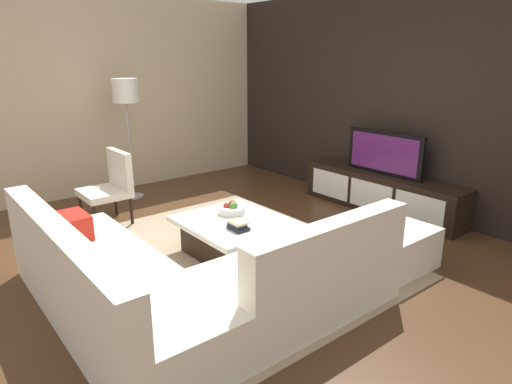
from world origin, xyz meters
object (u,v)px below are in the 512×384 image
Objects in this scene: media_console at (381,193)px; ottoman at (390,246)px; coffee_table at (235,237)px; accent_chair_near at (111,183)px; television at (385,153)px; fruit_bowl at (232,209)px; book_stack at (238,226)px; floor_lamp at (126,97)px; sectional_couch at (182,282)px.

media_console reaches higher than ottoman.
coffee_table is 1.24× the size of accent_chair_near.
television is 3.41m from accent_chair_near.
fruit_bowl is 1.45× the size of book_stack.
television is at bearing 128.99° from ottoman.
accent_chair_near reaches higher than fruit_bowl.
coffee_table is 1.53m from ottoman.
floor_lamp reaches higher than accent_chair_near.
media_console is 0.52m from television.
sectional_couch is 8.88× the size of fruit_bowl.
media_console is at bearing 92.92° from book_stack.
television reaches higher than coffee_table.
sectional_couch is 2.31× the size of coffee_table.
television is 3.51m from floor_lamp.
television is at bearing 99.23° from sectional_couch.
sectional_couch is at bearing -80.77° from television.
media_console is 3.18× the size of ottoman.
television reaches higher than accent_chair_near.
television is at bearing 82.67° from fruit_bowl.
floor_lamp is at bearing -164.61° from ottoman.
media_console is 1.63m from ottoman.
fruit_bowl is (-0.28, -2.20, -0.35)m from television.
television reaches higher than book_stack.
floor_lamp is (-0.78, 0.60, 0.93)m from accent_chair_near.
book_stack is (-0.90, -1.16, 0.22)m from ottoman.
coffee_table is at bearing 15.46° from accent_chair_near.
floor_lamp reaches higher than coffee_table.
fruit_bowl reaches higher than ottoman.
television is 1.72m from ottoman.
accent_chair_near is (-1.72, -0.57, 0.29)m from coffee_table.
accent_chair_near is at bearing -37.65° from floor_lamp.
ottoman is at bearing 26.54° from accent_chair_near.
coffee_table is (-0.10, -2.30, -0.05)m from media_console.
sectional_couch is at bearing -56.95° from coffee_table.
media_console is 11.51× the size of book_stack.
sectional_couch is at bearing -52.80° from fruit_bowl.
floor_lamp is 2.91m from book_stack.
ottoman is 2.50× the size of fruit_bowl.
ottoman is (2.85, 1.60, -0.29)m from accent_chair_near.
floor_lamp is 8.62× the size of book_stack.
television reaches higher than media_console.
accent_chair_near is (-1.82, -2.87, -0.28)m from television.
television is at bearing 87.51° from coffee_table.
accent_chair_near reaches higher than ottoman.
media_console is 3.64m from floor_lamp.
book_stack is (0.41, -0.22, -0.01)m from fruit_bowl.
coffee_table is at bearing -92.49° from media_console.
accent_chair_near is at bearing -122.47° from media_console.
floor_lamp is at bearing 176.71° from book_stack.
sectional_couch is 2.06m from ottoman.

